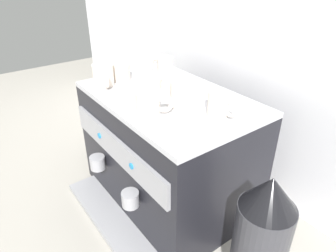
# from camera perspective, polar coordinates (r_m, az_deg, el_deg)

# --- Properties ---
(ground_plane) EXTENTS (4.00, 4.00, 0.00)m
(ground_plane) POSITION_cam_1_polar(r_m,az_deg,el_deg) (1.28, 0.00, -12.61)
(ground_plane) COLOR #9E998E
(tiled_backsplash_wall) EXTENTS (2.80, 0.03, 1.10)m
(tiled_backsplash_wall) POSITION_cam_1_polar(r_m,az_deg,el_deg) (1.22, 13.12, 14.21)
(tiled_backsplash_wall) COLOR silver
(tiled_backsplash_wall) RESTS_ON ground_plane
(espresso_machine) EXTENTS (0.63, 0.52, 0.44)m
(espresso_machine) POSITION_cam_1_polar(r_m,az_deg,el_deg) (1.14, -0.19, -4.55)
(espresso_machine) COLOR black
(espresso_machine) RESTS_ON ground_plane
(ceramic_cup_0) EXTENTS (0.08, 0.08, 0.06)m
(ceramic_cup_0) POSITION_cam_1_polar(r_m,az_deg,el_deg) (1.18, -8.62, 10.03)
(ceramic_cup_0) COLOR beige
(ceramic_cup_0) RESTS_ON espresso_machine
(ceramic_cup_1) EXTENTS (0.12, 0.08, 0.08)m
(ceramic_cup_1) POSITION_cam_1_polar(r_m,az_deg,el_deg) (1.13, -12.05, 9.27)
(ceramic_cup_1) COLOR beige
(ceramic_cup_1) RESTS_ON espresso_machine
(ceramic_cup_2) EXTENTS (0.10, 0.06, 0.08)m
(ceramic_cup_2) POSITION_cam_1_polar(r_m,az_deg,el_deg) (1.20, -0.73, 11.08)
(ceramic_cup_2) COLOR beige
(ceramic_cup_2) RESTS_ON espresso_machine
(ceramic_cup_3) EXTENTS (0.08, 0.10, 0.08)m
(ceramic_cup_3) POSITION_cam_1_polar(r_m,az_deg,el_deg) (0.89, -3.55, 4.09)
(ceramic_cup_3) COLOR beige
(ceramic_cup_3) RESTS_ON espresso_machine
(ceramic_cup_4) EXTENTS (0.12, 0.08, 0.08)m
(ceramic_cup_4) POSITION_cam_1_polar(r_m,az_deg,el_deg) (0.96, 2.58, 6.24)
(ceramic_cup_4) COLOR beige
(ceramic_cup_4) RESTS_ON espresso_machine
(ceramic_cup_5) EXTENTS (0.10, 0.06, 0.07)m
(ceramic_cup_5) POSITION_cam_1_polar(r_m,az_deg,el_deg) (0.90, 9.65, 4.05)
(ceramic_cup_5) COLOR beige
(ceramic_cup_5) RESTS_ON espresso_machine
(ceramic_bowl_0) EXTENTS (0.10, 0.10, 0.03)m
(ceramic_bowl_0) POSITION_cam_1_polar(r_m,az_deg,el_deg) (1.06, 1.27, 7.16)
(ceramic_bowl_0) COLOR beige
(ceramic_bowl_0) RESTS_ON espresso_machine
(ceramic_bowl_1) EXTENTS (0.11, 0.11, 0.04)m
(ceramic_bowl_1) POSITION_cam_1_polar(r_m,az_deg,el_deg) (1.11, -3.92, 8.44)
(ceramic_bowl_1) COLOR beige
(ceramic_bowl_1) RESTS_ON espresso_machine
(coffee_grinder) EXTENTS (0.15, 0.15, 0.40)m
(coffee_grinder) POSITION_cam_1_polar(r_m,az_deg,el_deg) (0.90, 17.10, -19.33)
(coffee_grinder) COLOR #333338
(coffee_grinder) RESTS_ON ground_plane
(milk_pitcher) EXTENTS (0.10, 0.10, 0.15)m
(milk_pitcher) POSITION_cam_1_polar(r_m,az_deg,el_deg) (1.56, -9.55, -0.94)
(milk_pitcher) COLOR #B7B7BC
(milk_pitcher) RESTS_ON ground_plane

